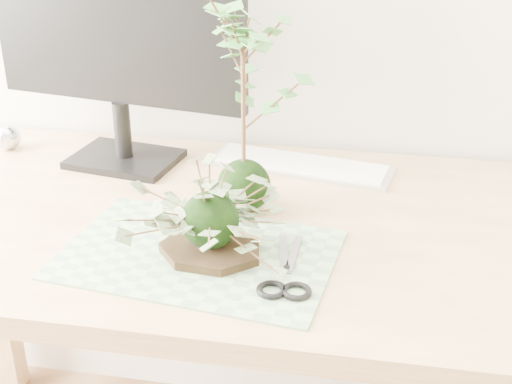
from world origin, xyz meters
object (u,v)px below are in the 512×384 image
ivy_kokedama (209,195)px  monitor (115,32)px  desk (261,262)px  keyboard (301,165)px  maple_kokedama (243,58)px

ivy_kokedama → monitor: (-0.27, 0.35, 0.16)m
desk → keyboard: size_ratio=4.10×
keyboard → monitor: size_ratio=0.73×
ivy_kokedama → keyboard: 0.40m
desk → keyboard: keyboard is taller
maple_kokedama → monitor: bearing=148.6°
monitor → keyboard: bearing=13.7°
desk → ivy_kokedama: (-0.06, -0.13, 0.20)m
maple_kokedama → desk: bearing=-43.6°
keyboard → monitor: 0.46m
ivy_kokedama → monitor: size_ratio=0.56×
keyboard → monitor: (-0.37, -0.03, 0.27)m
desk → maple_kokedama: maple_kokedama is taller
desk → keyboard: (0.04, 0.24, 0.09)m
ivy_kokedama → maple_kokedama: maple_kokedama is taller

